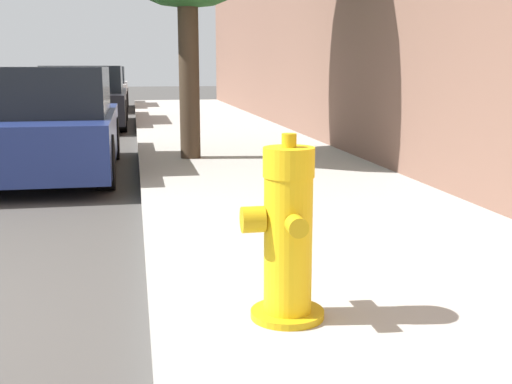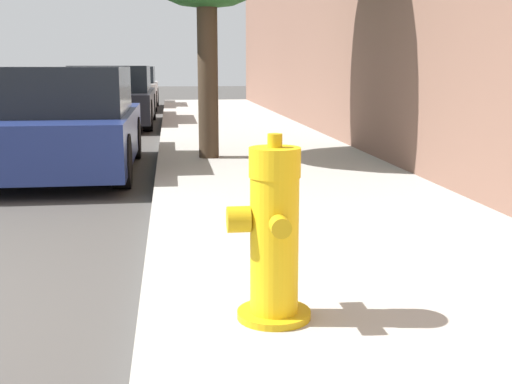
# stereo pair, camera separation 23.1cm
# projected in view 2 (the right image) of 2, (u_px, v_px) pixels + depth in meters

# --- Properties ---
(sidewalk_slab) EXTENTS (2.92, 40.00, 0.16)m
(sidewalk_slab) POSITION_uv_depth(u_px,v_px,m) (404.00, 301.00, 3.59)
(sidewalk_slab) COLOR #A8A59E
(sidewalk_slab) RESTS_ON ground_plane
(fire_hydrant) EXTENTS (0.41, 0.42, 0.90)m
(fire_hydrant) POSITION_uv_depth(u_px,v_px,m) (273.00, 236.00, 3.07)
(fire_hydrant) COLOR #C39C11
(fire_hydrant) RESTS_ON sidewalk_slab
(parked_car_near) EXTENTS (1.85, 3.88, 1.36)m
(parked_car_near) POSITION_uv_depth(u_px,v_px,m) (61.00, 123.00, 8.18)
(parked_car_near) COLOR navy
(parked_car_near) RESTS_ON ground_plane
(parked_car_mid) EXTENTS (1.81, 4.57, 1.36)m
(parked_car_mid) POSITION_uv_depth(u_px,v_px,m) (114.00, 97.00, 14.66)
(parked_car_mid) COLOR black
(parked_car_mid) RESTS_ON ground_plane
(parked_car_far) EXTENTS (1.70, 4.32, 1.34)m
(parked_car_far) POSITION_uv_depth(u_px,v_px,m) (130.00, 89.00, 20.24)
(parked_car_far) COLOR silver
(parked_car_far) RESTS_ON ground_plane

